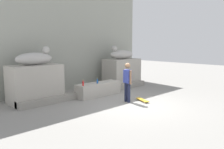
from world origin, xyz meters
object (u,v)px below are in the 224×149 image
at_px(statue_reclining_left, 35,58).
at_px(skater, 127,81).
at_px(statue_reclining_right, 121,54).
at_px(bottle_blue, 97,81).
at_px(bottle_red, 83,83).
at_px(skateboard, 142,100).

height_order(statue_reclining_left, skater, statue_reclining_left).
bearing_deg(skater, statue_reclining_left, 58.16).
bearing_deg(statue_reclining_left, statue_reclining_right, -0.15).
relative_size(statue_reclining_right, bottle_blue, 6.43).
bearing_deg(skater, bottle_red, 47.22).
xyz_separation_m(statue_reclining_left, skateboard, (3.27, -3.15, -1.80)).
bearing_deg(skateboard, bottle_blue, 41.57).
distance_m(skateboard, bottle_blue, 2.29).
distance_m(statue_reclining_left, bottle_red, 2.29).
bearing_deg(bottle_blue, statue_reclining_right, 21.57).
height_order(statue_reclining_left, statue_reclining_right, same).
bearing_deg(statue_reclining_right, bottle_red, 24.89).
relative_size(statue_reclining_left, skater, 0.96).
relative_size(skateboard, bottle_blue, 3.17).
xyz_separation_m(skateboard, bottle_blue, (-0.79, 2.05, 0.66)).
bearing_deg(skateboard, skater, 73.74).
bearing_deg(bottle_red, skateboard, -51.34).
bearing_deg(bottle_blue, statue_reclining_left, 155.99).
height_order(skateboard, bottle_red, bottle_red).
distance_m(statue_reclining_left, statue_reclining_right, 5.29).
bearing_deg(skater, skateboard, -113.50).
xyz_separation_m(statue_reclining_left, bottle_blue, (2.48, -1.11, -1.14)).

